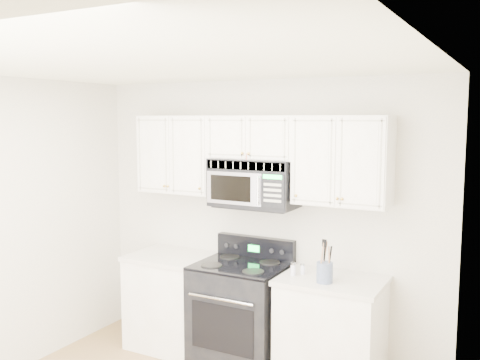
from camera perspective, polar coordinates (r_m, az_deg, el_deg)
The scene contains 9 objects.
room at distance 3.62m, azimuth -9.91°, elevation -8.67°, with size 3.51×3.51×2.61m.
base_cabinet_left at distance 5.44m, azimuth -6.93°, elevation -13.00°, with size 0.86×0.65×0.92m.
base_cabinet_right at distance 4.76m, azimuth 9.70°, elevation -15.99°, with size 0.86×0.65×0.92m.
range at distance 5.03m, azimuth 0.13°, elevation -13.91°, with size 0.79×0.72×1.13m.
upper_cabinets at distance 4.85m, azimuth 1.60°, elevation 2.90°, with size 2.44×0.37×0.75m.
microwave at distance 4.83m, azimuth 1.53°, elevation -0.29°, with size 0.78×0.44×0.43m.
utensil_crock at distance 4.44m, azimuth 9.03°, elevation -9.62°, with size 0.13×0.13×0.35m.
shaker_salt at distance 4.62m, azimuth 5.69°, elevation -9.41°, with size 0.05×0.05×0.11m.
shaker_pepper at distance 4.65m, azimuth 6.71°, elevation -9.38°, with size 0.04×0.04×0.09m.
Camera 1 is at (2.17, -2.74, 2.25)m, focal length 40.00 mm.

